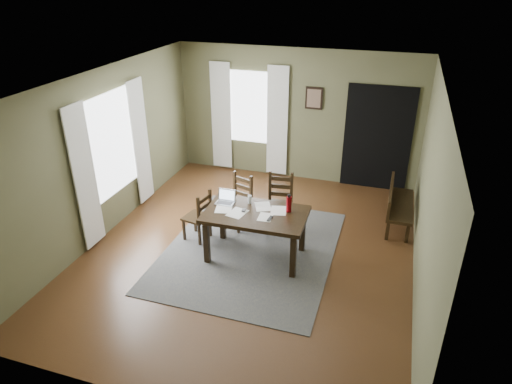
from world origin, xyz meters
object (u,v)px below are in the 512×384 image
(dining_table, at_px, (256,218))
(chair_end, at_px, (199,217))
(laptop, at_px, (226,199))
(water_bottle, at_px, (289,204))
(chair_back_left, at_px, (238,202))
(chair_back_right, at_px, (279,203))
(bench, at_px, (397,202))

(dining_table, relative_size, chair_end, 1.79)
(chair_end, relative_size, laptop, 3.05)
(water_bottle, bearing_deg, laptop, -179.65)
(chair_back_left, bearing_deg, water_bottle, -12.89)
(chair_back_left, bearing_deg, chair_end, -108.20)
(chair_back_right, relative_size, water_bottle, 3.49)
(dining_table, relative_size, laptop, 5.46)
(dining_table, bearing_deg, laptop, 159.78)
(dining_table, relative_size, chair_back_right, 1.58)
(water_bottle, bearing_deg, chair_back_right, 114.33)
(water_bottle, bearing_deg, dining_table, -157.49)
(chair_back_right, bearing_deg, laptop, -138.67)
(chair_back_left, xyz_separation_m, bench, (2.59, 0.86, -0.02))
(dining_table, bearing_deg, water_bottle, 20.96)
(chair_end, distance_m, bench, 3.40)
(water_bottle, bearing_deg, chair_back_left, 148.79)
(chair_back_left, distance_m, chair_back_right, 0.71)
(laptop, bearing_deg, dining_table, -18.97)
(laptop, bearing_deg, chair_back_right, 48.00)
(chair_back_right, distance_m, bench, 2.04)
(chair_back_left, height_order, water_bottle, water_bottle)
(dining_table, bearing_deg, bench, 38.15)
(chair_back_right, xyz_separation_m, bench, (1.90, 0.74, -0.05))
(chair_back_right, xyz_separation_m, water_bottle, (0.34, -0.75, 0.42))
(dining_table, height_order, bench, dining_table)
(laptop, xyz_separation_m, water_bottle, (1.01, 0.01, 0.08))
(chair_end, relative_size, chair_back_left, 0.94)
(dining_table, distance_m, chair_back_right, 0.97)
(laptop, height_order, water_bottle, water_bottle)
(bench, bearing_deg, laptop, 120.19)
(chair_back_right, height_order, bench, chair_back_right)
(chair_back_right, bearing_deg, bench, 14.38)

